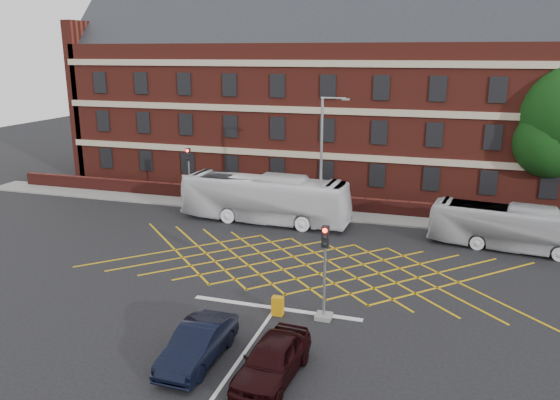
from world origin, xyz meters
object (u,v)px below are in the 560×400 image
(car_maroon, at_px, (272,359))
(street_lamp, at_px, (322,183))
(bus_left, at_px, (265,199))
(direction_signs, at_px, (189,184))
(traffic_light_far, at_px, (189,181))
(utility_cabinet, at_px, (278,306))
(traffic_light_near, at_px, (324,281))
(car_navy, at_px, (198,344))
(bus_right, at_px, (513,228))

(car_maroon, bearing_deg, street_lamp, 102.13)
(bus_left, height_order, direction_signs, bus_left)
(street_lamp, bearing_deg, bus_left, -173.70)
(traffic_light_far, bearing_deg, street_lamp, -12.75)
(utility_cabinet, bearing_deg, traffic_light_near, 7.05)
(car_navy, xyz_separation_m, direction_signs, (-10.56, 20.66, 0.66))
(bus_left, relative_size, direction_signs, 5.32)
(car_maroon, distance_m, street_lamp, 18.43)
(car_navy, bearing_deg, bus_left, 101.56)
(traffic_light_far, xyz_separation_m, street_lamp, (10.99, -2.49, 1.15))
(utility_cabinet, bearing_deg, bus_left, 111.03)
(bus_left, bearing_deg, direction_signs, 69.00)
(direction_signs, bearing_deg, bus_left, -23.53)
(car_navy, bearing_deg, utility_cabinet, 69.81)
(traffic_light_near, relative_size, traffic_light_far, 1.00)
(utility_cabinet, bearing_deg, car_navy, -111.21)
(car_maroon, bearing_deg, traffic_light_near, 85.95)
(car_maroon, bearing_deg, car_navy, -179.87)
(traffic_light_far, distance_m, direction_signs, 0.50)
(bus_right, height_order, direction_signs, bus_right)
(car_navy, distance_m, car_maroon, 3.03)
(car_maroon, xyz_separation_m, traffic_light_far, (-13.39, 20.63, 1.01))
(traffic_light_near, relative_size, street_lamp, 0.50)
(bus_right, relative_size, car_maroon, 2.17)
(traffic_light_near, relative_size, utility_cabinet, 4.95)
(car_maroon, height_order, street_lamp, street_lamp)
(car_navy, distance_m, direction_signs, 23.21)
(traffic_light_near, bearing_deg, direction_signs, 132.00)
(traffic_light_far, bearing_deg, car_maroon, -57.00)
(car_maroon, xyz_separation_m, direction_signs, (-13.58, 20.89, 0.63))
(bus_left, xyz_separation_m, direction_signs, (-7.30, 3.18, -0.25))
(bus_left, relative_size, utility_cabinet, 13.54)
(bus_left, xyz_separation_m, car_maroon, (6.28, -17.71, -0.88))
(traffic_light_near, xyz_separation_m, street_lamp, (-3.16, 13.17, 1.15))
(bus_left, bearing_deg, street_lamp, -81.17)
(street_lamp, bearing_deg, car_maroon, -82.45)
(car_navy, bearing_deg, traffic_light_far, 117.98)
(traffic_light_far, relative_size, direction_signs, 1.94)
(car_maroon, xyz_separation_m, street_lamp, (-2.41, 18.14, 2.16))
(bus_right, relative_size, direction_signs, 4.36)
(bus_right, bearing_deg, direction_signs, 87.80)
(bus_left, height_order, utility_cabinet, bus_left)
(bus_left, relative_size, street_lamp, 1.37)
(car_maroon, relative_size, traffic_light_far, 1.03)
(car_navy, bearing_deg, street_lamp, 89.04)
(bus_left, distance_m, car_maroon, 18.81)
(bus_left, relative_size, bus_right, 1.22)
(utility_cabinet, bearing_deg, car_maroon, -74.80)
(bus_left, bearing_deg, traffic_light_far, 70.26)
(traffic_light_far, height_order, street_lamp, street_lamp)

